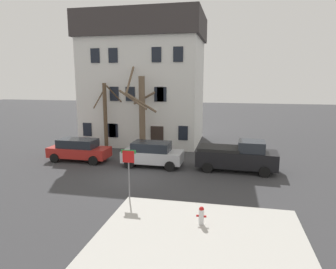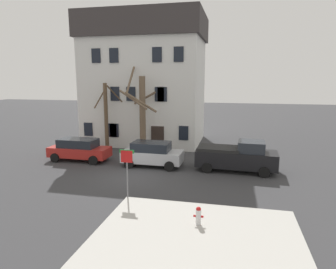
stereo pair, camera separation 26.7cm
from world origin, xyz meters
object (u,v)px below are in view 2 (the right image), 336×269
at_px(building_main, 146,79).
at_px(car_red_wagon, 79,149).
at_px(car_silver_wagon, 152,154).
at_px(street_sign_pole, 127,165).
at_px(tree_bare_mid, 142,112).
at_px(pickup_truck_black, 237,156).
at_px(tree_bare_near, 106,114).
at_px(fire_hydrant, 198,215).
at_px(bicycle_leaning, 81,145).

xyz_separation_m(building_main, car_red_wagon, (-2.84, -8.05, -5.16)).
xyz_separation_m(car_silver_wagon, street_sign_pole, (0.39, -6.07, 0.95)).
distance_m(tree_bare_mid, pickup_truck_black, 8.65).
bearing_deg(tree_bare_near, car_silver_wagon, -37.95).
height_order(car_red_wagon, car_silver_wagon, car_silver_wagon).
height_order(tree_bare_near, car_silver_wagon, tree_bare_near).
relative_size(pickup_truck_black, fire_hydrant, 6.90).
xyz_separation_m(pickup_truck_black, street_sign_pole, (-5.42, -6.19, 0.84)).
bearing_deg(tree_bare_mid, fire_hydrant, -62.31).
bearing_deg(tree_bare_near, car_red_wagon, -98.56).
distance_m(tree_bare_near, tree_bare_mid, 3.42).
height_order(tree_bare_near, bicycle_leaning, tree_bare_near).
xyz_separation_m(tree_bare_near, bicycle_leaning, (-2.24, -0.50, -2.76)).
height_order(car_silver_wagon, pickup_truck_black, pickup_truck_black).
bearing_deg(pickup_truck_black, car_red_wagon, 179.59).
bearing_deg(tree_bare_mid, tree_bare_near, 169.70).
bearing_deg(car_red_wagon, building_main, 70.55).
bearing_deg(car_silver_wagon, tree_bare_near, 142.05).
height_order(car_red_wagon, fire_hydrant, car_red_wagon).
xyz_separation_m(building_main, tree_bare_mid, (1.09, -4.84, -2.60)).
distance_m(car_red_wagon, street_sign_pole, 8.83).
height_order(car_silver_wagon, bicycle_leaning, car_silver_wagon).
bearing_deg(bicycle_leaning, car_silver_wagon, -25.48).
distance_m(pickup_truck_black, street_sign_pole, 8.27).
bearing_deg(building_main, tree_bare_near, -118.19).
height_order(tree_bare_mid, car_silver_wagon, tree_bare_mid).
xyz_separation_m(tree_bare_mid, street_sign_pole, (2.20, -9.49, -1.59)).
xyz_separation_m(pickup_truck_black, bicycle_leaning, (-13.21, 3.40, -0.64)).
bearing_deg(tree_bare_mid, car_red_wagon, -140.76).
distance_m(tree_bare_mid, car_silver_wagon, 4.62).
distance_m(car_red_wagon, car_silver_wagon, 5.74).
bearing_deg(car_red_wagon, car_silver_wagon, -2.07).
xyz_separation_m(tree_bare_mid, bicycle_leaning, (-5.60, 0.11, -3.06)).
bearing_deg(fire_hydrant, bicycle_leaning, 135.01).
relative_size(street_sign_pole, bicycle_leaning, 1.50).
bearing_deg(bicycle_leaning, fire_hydrant, -44.99).
xyz_separation_m(tree_bare_mid, car_silver_wagon, (1.81, -3.42, -2.53)).
distance_m(street_sign_pole, bicycle_leaning, 12.45).
bearing_deg(street_sign_pole, pickup_truck_black, 48.83).
bearing_deg(fire_hydrant, car_silver_wagon, 117.61).
relative_size(car_silver_wagon, street_sign_pole, 1.61).
height_order(pickup_truck_black, fire_hydrant, pickup_truck_black).
distance_m(tree_bare_near, street_sign_pole, 11.59).
xyz_separation_m(car_silver_wagon, fire_hydrant, (4.25, -8.12, -0.38)).
relative_size(tree_bare_near, tree_bare_mid, 0.82).
xyz_separation_m(tree_bare_near, pickup_truck_black, (10.97, -3.90, -2.12)).
relative_size(tree_bare_mid, car_red_wagon, 1.55).
bearing_deg(pickup_truck_black, tree_bare_mid, 156.61).
xyz_separation_m(fire_hydrant, bicycle_leaning, (-11.65, 11.65, -0.15)).
distance_m(car_red_wagon, fire_hydrant, 13.01).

